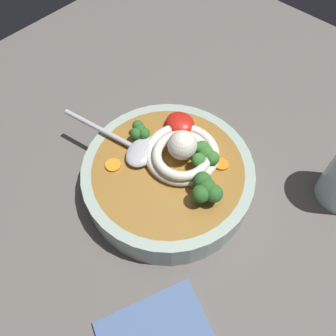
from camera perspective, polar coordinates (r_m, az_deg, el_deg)
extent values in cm
cube|color=#5B5651|center=(56.86, 3.27, -3.15)|extent=(108.30, 108.30, 3.37)
cylinder|color=#9EB2A3|center=(52.39, 0.00, -1.67)|extent=(25.70, 25.70, 5.61)
cylinder|color=olive|center=(52.19, 0.00, -1.54)|extent=(22.62, 22.62, 5.17)
torus|color=silver|center=(50.42, 2.04, 2.21)|extent=(11.22, 11.22, 1.55)
torus|color=silver|center=(48.93, 2.34, 2.24)|extent=(12.02, 12.02, 1.39)
sphere|color=silver|center=(48.79, 2.11, 3.57)|extent=(4.35, 4.35, 4.35)
ellipsoid|color=#B7B7BC|center=(50.85, -4.29, 2.76)|extent=(5.43, 6.71, 1.60)
cylinder|color=#B7B7BC|center=(54.10, -10.87, 6.16)|extent=(14.89, 3.54, 0.80)
ellipsoid|color=red|center=(53.80, 2.04, 7.52)|extent=(4.74, 4.27, 2.13)
cylinder|color=#7A9E60|center=(50.41, 6.24, 1.40)|extent=(1.11, 1.11, 1.19)
sphere|color=#38752D|center=(49.03, 6.42, 2.51)|extent=(2.19, 2.19, 2.19)
sphere|color=#38752D|center=(48.87, 7.38, 1.66)|extent=(2.19, 2.19, 2.19)
sphere|color=#38752D|center=(49.63, 5.81, 3.36)|extent=(2.19, 2.19, 2.19)
sphere|color=#38752D|center=(48.63, 5.59, 1.64)|extent=(2.19, 2.19, 2.19)
cylinder|color=#7A9E60|center=(47.29, 6.30, -4.36)|extent=(1.26, 1.26, 1.35)
sphere|color=#2D6628|center=(45.63, 6.52, -3.20)|extent=(2.48, 2.48, 2.48)
sphere|color=#2D6628|center=(45.53, 7.70, -4.26)|extent=(2.48, 2.48, 2.48)
sphere|color=#2D6628|center=(46.22, 5.79, -2.10)|extent=(2.48, 2.48, 2.48)
sphere|color=#2D6628|center=(45.26, 5.51, -4.32)|extent=(2.48, 2.48, 2.48)
cylinder|color=#7A9E60|center=(53.16, -4.60, 5.51)|extent=(0.90, 0.90, 0.97)
sphere|color=#2D6628|center=(52.10, -4.71, 6.45)|extent=(1.77, 1.77, 1.77)
sphere|color=#2D6628|center=(51.80, -4.00, 5.83)|extent=(1.77, 1.77, 1.77)
sphere|color=#2D6628|center=(52.70, -5.07, 7.05)|extent=(1.77, 1.77, 1.77)
sphere|color=#2D6628|center=(51.85, -5.40, 5.80)|extent=(1.77, 1.77, 1.77)
cylinder|color=orange|center=(50.68, -9.18, 0.47)|extent=(2.28, 2.28, 0.42)
cylinder|color=orange|center=(48.83, 2.14, -1.71)|extent=(2.08, 2.08, 0.48)
cylinder|color=orange|center=(50.71, 8.98, 0.59)|extent=(2.03, 2.03, 0.44)
cylinder|color=orange|center=(48.78, 5.06, -2.02)|extent=(2.91, 2.91, 0.55)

